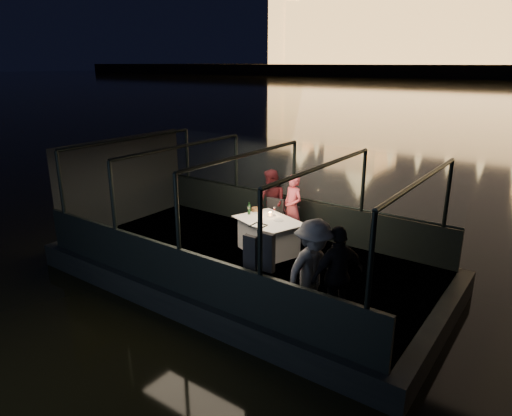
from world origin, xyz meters
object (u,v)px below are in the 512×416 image
Objects in this scene: coat_stand at (258,263)px; passenger_dark at (338,274)px; chair_port_left at (271,222)px; wine_bottle at (249,208)px; person_man_maroon at (271,206)px; chair_port_right at (288,223)px; passenger_stripe at (313,274)px; person_woman_coral at (292,210)px; dining_table_central at (268,236)px.

coat_stand reaches higher than passenger_dark.
passenger_dark is (1.23, 0.50, -0.05)m from coat_stand.
chair_port_left is 0.58× the size of passenger_dark.
wine_bottle is at bearing -111.80° from chair_port_left.
coat_stand is 0.98× the size of person_man_maroon.
passenger_stripe is at bearing -58.85° from chair_port_right.
person_woman_coral is at bearing 56.03° from wine_bottle.
person_woman_coral is at bearing 89.01° from dining_table_central.
chair_port_right is 0.50× the size of person_man_maroon.
person_man_maroon reaches higher than chair_port_right.
coat_stand is 1.33m from passenger_dark.
wine_bottle is at bearing -68.67° from person_man_maroon.
person_woman_coral is (-1.30, 3.25, -0.15)m from coat_stand.
passenger_dark is at bearing -30.32° from wine_bottle.
passenger_stripe is (0.90, 0.28, -0.05)m from coat_stand.
passenger_stripe is 0.39m from passenger_dark.
dining_table_central is at bearing 62.32° from passenger_stripe.
person_man_maroon is (-0.16, 0.26, 0.30)m from chair_port_left.
chair_port_left reaches higher than dining_table_central.
chair_port_left is 3.43× the size of wine_bottle.
person_woman_coral is 0.90× the size of passenger_stripe.
passenger_dark is 5.91× the size of wine_bottle.
coat_stand is 1.01× the size of person_woman_coral.
dining_table_central is at bearing -70.67° from person_woman_coral.
chair_port_right is at bearing -107.01° from passenger_dark.
dining_table_central is at bearing -95.62° from chair_port_right.
coat_stand is 3.72m from person_man_maroon.
chair_port_left is at bearing -34.41° from person_man_maroon.
person_woman_coral reaches higher than wine_bottle.
wine_bottle is at bearing -103.65° from person_woman_coral.
chair_port_right is at bearing 21.27° from chair_port_left.
passenger_stripe is (2.24, -2.84, 0.40)m from chair_port_right.
person_man_maroon is 4.12m from passenger_dark.
coat_stand reaches higher than chair_port_right.
passenger_stripe is 1.06× the size of passenger_dark.
passenger_stripe is at bearing -28.84° from passenger_dark.
chair_port_right is 3.43m from coat_stand.
dining_table_central is 1.06m from person_woman_coral.
chair_port_left reaches higher than chair_port_right.
coat_stand is at bearing -59.72° from dining_table_central.
passenger_dark reaches higher than person_man_maroon.
passenger_stripe reaches higher than wine_bottle.
passenger_stripe is at bearing -36.07° from wine_bottle.
coat_stand is 0.96× the size of passenger_dark.
dining_table_central is 1.49× the size of chair_port_left.
chair_port_right is 0.33m from person_woman_coral.
person_man_maroon is at bearing 120.85° from dining_table_central.
dining_table_central is 0.81× the size of passenger_stripe.
passenger_dark is (2.55, -1.76, 0.47)m from dining_table_central.
chair_port_right is at bearing -86.90° from person_woman_coral.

